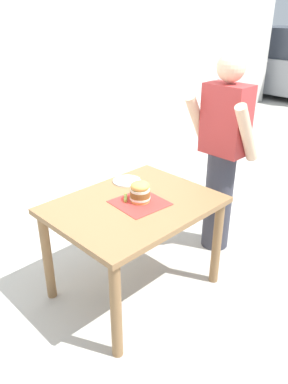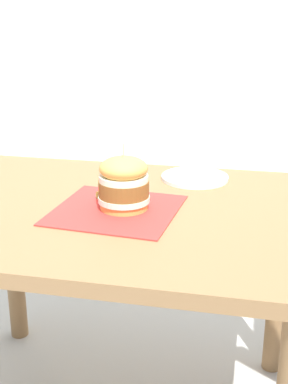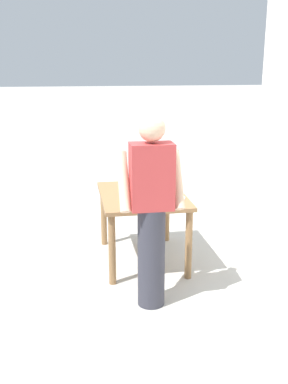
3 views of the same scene
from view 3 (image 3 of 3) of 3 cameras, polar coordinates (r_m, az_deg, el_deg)
ground_plane at (r=5.02m, az=-0.19°, el=-8.54°), size 80.00×80.00×0.00m
patio_table at (r=4.79m, az=-0.20°, el=-1.60°), size 0.88×1.14×0.75m
serving_paper at (r=4.72m, az=-0.52°, el=-0.33°), size 0.36×0.36×0.00m
sandwich at (r=4.69m, az=-0.30°, el=0.51°), size 0.15×0.15×0.19m
pickle_spear at (r=4.77m, az=0.63°, el=0.01°), size 0.09×0.08×0.02m
side_plate_with_forks at (r=4.61m, az=3.90°, el=-0.72°), size 0.22×0.22×0.02m
diner_across_table at (r=3.82m, az=0.95°, el=-2.31°), size 0.55×0.35×1.69m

